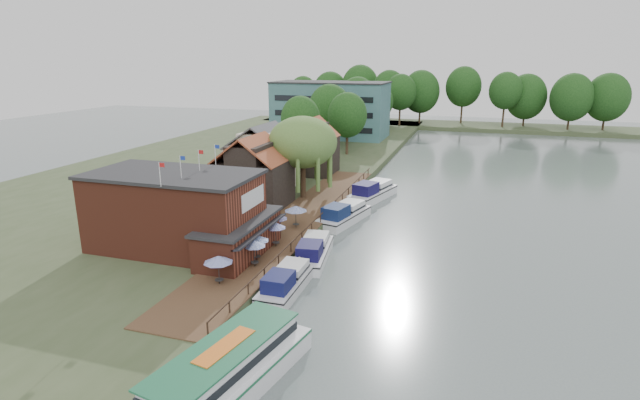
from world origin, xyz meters
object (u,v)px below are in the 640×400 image
(willow, at_px, (303,158))
(umbrella_4, at_px, (276,225))
(cruiser_1, at_px, (313,248))
(cruiser_2, at_px, (344,212))
(pub, at_px, (194,212))
(umbrella_5, at_px, (296,217))
(umbrella_1, at_px, (254,253))
(umbrella_3, at_px, (276,234))
(tour_boat, at_px, (218,376))
(swan, at_px, (249,354))
(umbrella_0, at_px, (219,270))
(cruiser_0, at_px, (286,279))
(hotel_block, at_px, (331,109))
(cottage_c, at_px, (312,146))
(umbrella_2, at_px, (257,248))
(cottage_a, at_px, (253,171))
(cruiser_3, at_px, (373,190))
(cottage_b, at_px, (264,155))

(willow, xyz_separation_m, umbrella_4, (2.28, -14.58, -3.93))
(cruiser_1, relative_size, cruiser_2, 0.94)
(pub, distance_m, umbrella_5, 11.16)
(umbrella_1, height_order, umbrella_3, same)
(tour_boat, height_order, swan, tour_boat)
(pub, distance_m, umbrella_0, 8.71)
(cruiser_0, bearing_deg, umbrella_5, 106.30)
(umbrella_1, bearing_deg, swan, -67.19)
(umbrella_3, distance_m, umbrella_4, 2.75)
(umbrella_3, height_order, cruiser_0, umbrella_3)
(umbrella_5, xyz_separation_m, swan, (4.77, -21.53, -2.07))
(hotel_block, xyz_separation_m, cottage_c, (8.00, -37.00, -1.90))
(willow, distance_m, umbrella_3, 17.87)
(umbrella_5, xyz_separation_m, cruiser_2, (3.48, 6.41, -1.07))
(pub, relative_size, umbrella_5, 8.32)
(umbrella_2, xyz_separation_m, umbrella_5, (0.20, 9.34, 0.00))
(cottage_a, height_order, umbrella_5, cottage_a)
(cottage_c, xyz_separation_m, cruiser_2, (10.25, -19.04, -4.03))
(hotel_block, relative_size, cottage_a, 2.95)
(umbrella_0, relative_size, umbrella_5, 0.99)
(umbrella_3, relative_size, cruiser_3, 0.22)
(cruiser_0, bearing_deg, pub, 160.62)
(umbrella_0, distance_m, umbrella_2, 5.36)
(umbrella_5, bearing_deg, cruiser_3, 75.01)
(willow, xyz_separation_m, umbrella_0, (2.26, -26.09, -3.93))
(pub, height_order, umbrella_1, pub)
(cottage_b, bearing_deg, cruiser_3, 2.74)
(umbrella_2, distance_m, cruiser_0, 4.91)
(pub, height_order, cruiser_2, pub)
(cottage_c, distance_m, umbrella_3, 32.00)
(cruiser_1, bearing_deg, willow, 104.48)
(cottage_b, distance_m, cruiser_1, 26.35)
(umbrella_3, relative_size, cruiser_2, 0.24)
(cruiser_0, bearing_deg, willow, 105.88)
(umbrella_3, bearing_deg, swan, -73.51)
(umbrella_3, height_order, umbrella_5, same)
(cottage_a, distance_m, umbrella_0, 22.35)
(cruiser_2, xyz_separation_m, tour_boat, (1.55, -32.23, 0.33))
(cottage_a, bearing_deg, cruiser_2, -0.20)
(hotel_block, height_order, cottage_b, hotel_block)
(cottage_b, distance_m, umbrella_0, 32.72)
(tour_boat, bearing_deg, umbrella_3, 114.76)
(cruiser_2, bearing_deg, umbrella_4, -101.95)
(willow, relative_size, cruiser_3, 0.98)
(cruiser_0, distance_m, cruiser_1, 6.90)
(hotel_block, xyz_separation_m, umbrella_5, (14.77, -62.45, -4.86))
(pub, xyz_separation_m, umbrella_5, (6.77, 8.55, -2.36))
(umbrella_2, height_order, cruiser_2, umbrella_2)
(umbrella_0, height_order, umbrella_3, same)
(umbrella_2, height_order, umbrella_3, same)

